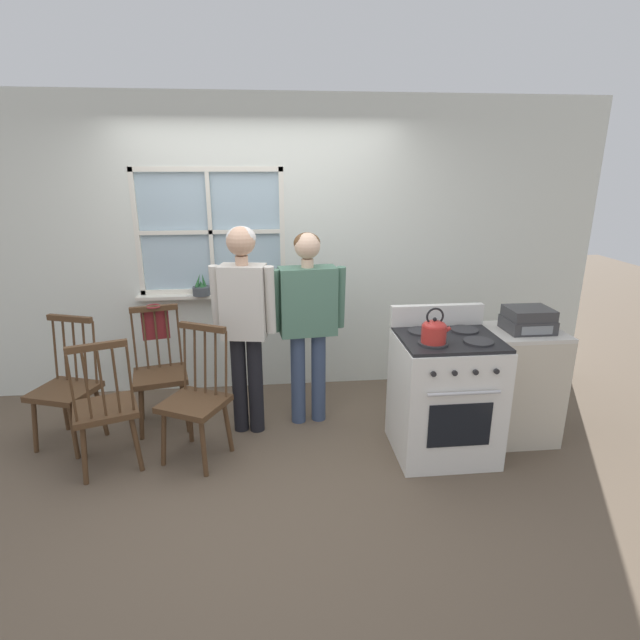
# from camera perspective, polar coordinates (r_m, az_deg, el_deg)

# --- Properties ---
(ground_plane) EXTENTS (16.00, 16.00, 0.00)m
(ground_plane) POSITION_cam_1_polar(r_m,az_deg,el_deg) (3.85, -6.17, -15.91)
(ground_plane) COLOR brown
(wall_back) EXTENTS (6.40, 0.16, 2.70)m
(wall_back) POSITION_cam_1_polar(r_m,az_deg,el_deg) (4.68, -6.36, 7.83)
(wall_back) COLOR silver
(wall_back) RESTS_ON ground_plane
(chair_by_window) EXTENTS (0.50, 0.48, 1.00)m
(chair_by_window) POSITION_cam_1_polar(r_m,az_deg,el_deg) (4.33, -17.79, -5.95)
(chair_by_window) COLOR #4C331E
(chair_by_window) RESTS_ON ground_plane
(chair_near_wall) EXTENTS (0.53, 0.52, 1.00)m
(chair_near_wall) POSITION_cam_1_polar(r_m,az_deg,el_deg) (4.33, -26.99, -7.09)
(chair_near_wall) COLOR #4C331E
(chair_near_wall) RESTS_ON ground_plane
(chair_center_cluster) EXTENTS (0.56, 0.55, 1.00)m
(chair_center_cluster) POSITION_cam_1_polar(r_m,az_deg,el_deg) (3.79, -13.99, -9.05)
(chair_center_cluster) COLOR #4C331E
(chair_center_cluster) RESTS_ON ground_plane
(chair_near_stove) EXTENTS (0.53, 0.52, 1.00)m
(chair_near_stove) POSITION_cam_1_polar(r_m,az_deg,el_deg) (3.88, -23.32, -9.42)
(chair_near_stove) COLOR #4C331E
(chair_near_stove) RESTS_ON ground_plane
(person_elderly_left) EXTENTS (0.51, 0.27, 1.67)m
(person_elderly_left) POSITION_cam_1_polar(r_m,az_deg,el_deg) (3.89, -8.67, 1.01)
(person_elderly_left) COLOR black
(person_elderly_left) RESTS_ON ground_plane
(person_teen_center) EXTENTS (0.61, 0.26, 1.61)m
(person_teen_center) POSITION_cam_1_polar(r_m,az_deg,el_deg) (4.01, -1.40, 1.07)
(person_teen_center) COLOR #384766
(person_teen_center) RESTS_ON ground_plane
(stove) EXTENTS (0.72, 0.68, 1.08)m
(stove) POSITION_cam_1_polar(r_m,az_deg,el_deg) (3.86, 14.03, -8.23)
(stove) COLOR white
(stove) RESTS_ON ground_plane
(kettle) EXTENTS (0.21, 0.17, 0.25)m
(kettle) POSITION_cam_1_polar(r_m,az_deg,el_deg) (3.49, 12.91, -1.17)
(kettle) COLOR red
(kettle) RESTS_ON stove
(potted_plant) EXTENTS (0.16, 0.16, 0.20)m
(potted_plant) POSITION_cam_1_polar(r_m,az_deg,el_deg) (4.70, -13.40, 3.46)
(potted_plant) COLOR #42474C
(potted_plant) RESTS_ON wall_back
(handbag) EXTENTS (0.23, 0.22, 0.31)m
(handbag) POSITION_cam_1_polar(r_m,az_deg,el_deg) (4.42, -18.31, -0.28)
(handbag) COLOR maroon
(handbag) RESTS_ON chair_by_window
(side_counter) EXTENTS (0.55, 0.50, 0.90)m
(side_counter) POSITION_cam_1_polar(r_m,az_deg,el_deg) (4.26, 21.72, -6.80)
(side_counter) COLOR beige
(side_counter) RESTS_ON ground_plane
(stereo) EXTENTS (0.34, 0.29, 0.18)m
(stereo) POSITION_cam_1_polar(r_m,az_deg,el_deg) (4.07, 22.69, 0.02)
(stereo) COLOR #38383A
(stereo) RESTS_ON side_counter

